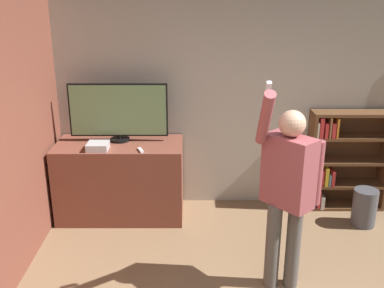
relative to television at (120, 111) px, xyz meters
The scene contains 9 objects.
wall_back 1.49m from the television, 11.45° to the left, with size 6.40×0.09×2.70m.
wall_side_brick 1.40m from the television, 124.26° to the right, with size 0.06×4.43×2.70m.
tv_ledge 0.80m from the television, 90.00° to the right, with size 1.43×0.68×0.89m.
television is the anchor object (origin of this frame).
game_console 0.47m from the television, 122.40° to the right, with size 0.23×0.22×0.08m.
remote_loose 0.56m from the television, 51.71° to the right, with size 0.08×0.14×0.02m.
bookshelf 2.68m from the television, ahead, with size 0.93×0.28×1.21m.
person 2.20m from the television, 41.68° to the right, with size 0.57×0.54×1.91m.
waste_bin 2.97m from the television, ahead, with size 0.27×0.27×0.43m.
Camera 1 is at (-0.62, -2.31, 2.56)m, focal length 42.00 mm.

